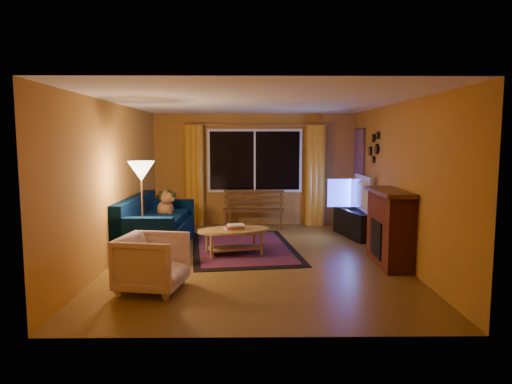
{
  "coord_description": "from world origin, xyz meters",
  "views": [
    {
      "loc": [
        -0.08,
        -7.26,
        1.92
      ],
      "look_at": [
        0.0,
        0.3,
        1.05
      ],
      "focal_mm": 32.0,
      "sensor_mm": 36.0,
      "label": 1
    }
  ],
  "objects_px": {
    "sofa": "(157,223)",
    "coffee_table": "(234,242)",
    "tv_console": "(356,224)",
    "bench": "(254,219)",
    "floor_lamp": "(142,213)",
    "armchair": "(152,260)"
  },
  "relations": [
    {
      "from": "sofa",
      "to": "coffee_table",
      "type": "relative_size",
      "value": 1.87
    },
    {
      "from": "sofa",
      "to": "tv_console",
      "type": "xyz_separation_m",
      "value": [
        3.74,
        0.93,
        -0.19
      ]
    },
    {
      "from": "bench",
      "to": "floor_lamp",
      "type": "height_order",
      "value": "floor_lamp"
    },
    {
      "from": "bench",
      "to": "tv_console",
      "type": "relative_size",
      "value": 1.03
    },
    {
      "from": "tv_console",
      "to": "floor_lamp",
      "type": "bearing_deg",
      "value": -164.41
    },
    {
      "from": "floor_lamp",
      "to": "armchair",
      "type": "bearing_deg",
      "value": -71.62
    },
    {
      "from": "coffee_table",
      "to": "tv_console",
      "type": "bearing_deg",
      "value": 30.77
    },
    {
      "from": "bench",
      "to": "armchair",
      "type": "relative_size",
      "value": 1.66
    },
    {
      "from": "armchair",
      "to": "bench",
      "type": "bearing_deg",
      "value": -7.6
    },
    {
      "from": "bench",
      "to": "coffee_table",
      "type": "distance_m",
      "value": 2.37
    },
    {
      "from": "sofa",
      "to": "tv_console",
      "type": "height_order",
      "value": "sofa"
    },
    {
      "from": "sofa",
      "to": "tv_console",
      "type": "distance_m",
      "value": 3.86
    },
    {
      "from": "floor_lamp",
      "to": "tv_console",
      "type": "distance_m",
      "value": 4.27
    },
    {
      "from": "coffee_table",
      "to": "tv_console",
      "type": "xyz_separation_m",
      "value": [
        2.37,
        1.41,
        0.05
      ]
    },
    {
      "from": "armchair",
      "to": "tv_console",
      "type": "xyz_separation_m",
      "value": [
        3.34,
        3.21,
        -0.13
      ]
    },
    {
      "from": "floor_lamp",
      "to": "tv_console",
      "type": "height_order",
      "value": "floor_lamp"
    },
    {
      "from": "sofa",
      "to": "coffee_table",
      "type": "height_order",
      "value": "sofa"
    },
    {
      "from": "floor_lamp",
      "to": "coffee_table",
      "type": "bearing_deg",
      "value": 23.28
    },
    {
      "from": "armchair",
      "to": "floor_lamp",
      "type": "height_order",
      "value": "floor_lamp"
    },
    {
      "from": "sofa",
      "to": "armchair",
      "type": "xyz_separation_m",
      "value": [
        0.4,
        -2.27,
        -0.06
      ]
    },
    {
      "from": "armchair",
      "to": "coffee_table",
      "type": "distance_m",
      "value": 2.05
    },
    {
      "from": "bench",
      "to": "floor_lamp",
      "type": "bearing_deg",
      "value": -116.92
    }
  ]
}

